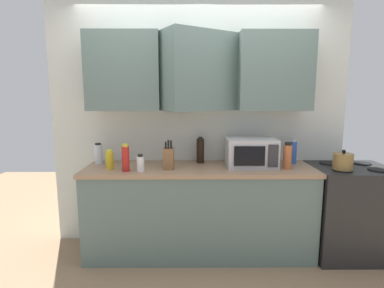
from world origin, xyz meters
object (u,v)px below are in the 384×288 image
object	(u,v)px
kettle	(343,161)
knife_block	(169,158)
bottle_yellow_mustard	(110,160)
bottle_blue_cleaner	(293,152)
bottle_clear_tall	(99,154)
bottle_white_jar	(140,163)
microwave	(251,152)
bottle_soy_dark	(200,150)
bottle_red_sauce	(126,158)
stove_range	(349,210)
bottle_spice_jar	(288,156)

from	to	relation	value
kettle	knife_block	size ratio (longest dim) A/B	0.67
kettle	bottle_yellow_mustard	world-z (taller)	kettle
knife_block	bottle_blue_cleaner	size ratio (longest dim) A/B	1.12
bottle_clear_tall	bottle_white_jar	bearing A→B (deg)	-33.33
microwave	bottle_blue_cleaner	size ratio (longest dim) A/B	1.92
kettle	bottle_soy_dark	bearing A→B (deg)	165.34
bottle_yellow_mustard	bottle_white_jar	distance (m)	0.33
knife_block	bottle_red_sauce	size ratio (longest dim) A/B	1.09
stove_range	bottle_clear_tall	world-z (taller)	bottle_clear_tall
knife_block	bottle_spice_jar	bearing A→B (deg)	0.12
stove_range	bottle_red_sauce	world-z (taller)	bottle_red_sauce
microwave	bottle_blue_cleaner	bearing A→B (deg)	14.42
microwave	bottle_red_sauce	distance (m)	1.21
bottle_soy_dark	kettle	bearing A→B (deg)	-14.66
bottle_soy_dark	bottle_red_sauce	distance (m)	0.79
bottle_white_jar	bottle_clear_tall	size ratio (longest dim) A/B	0.74
microwave	bottle_clear_tall	size ratio (longest dim) A/B	2.24
bottle_soy_dark	bottle_white_jar	bearing A→B (deg)	-147.63
bottle_white_jar	bottle_clear_tall	distance (m)	0.58
microwave	bottle_white_jar	size ratio (longest dim) A/B	3.02
stove_range	bottle_yellow_mustard	world-z (taller)	bottle_yellow_mustard
bottle_white_jar	stove_range	bearing A→B (deg)	4.26
bottle_white_jar	bottle_spice_jar	bearing A→B (deg)	3.95
bottle_spice_jar	bottle_blue_cleaner	bearing A→B (deg)	59.36
knife_block	bottle_blue_cleaner	world-z (taller)	knife_block
bottle_red_sauce	bottle_clear_tall	bearing A→B (deg)	137.67
kettle	bottle_clear_tall	distance (m)	2.39
stove_range	bottle_spice_jar	bearing A→B (deg)	-175.09
kettle	stove_range	bearing A→B (deg)	39.47
microwave	bottle_blue_cleaner	xyz separation A→B (m)	(0.46, 0.12, -0.02)
bottle_white_jar	bottle_soy_dark	bearing A→B (deg)	32.37
bottle_soy_dark	microwave	bearing A→B (deg)	-18.62
bottle_spice_jar	bottle_clear_tall	bearing A→B (deg)	173.30
bottle_clear_tall	bottle_soy_dark	bearing A→B (deg)	2.31
kettle	bottle_soy_dark	xyz separation A→B (m)	(-1.32, 0.35, 0.04)
stove_range	bottle_blue_cleaner	size ratio (longest dim) A/B	3.64
knife_block	bottle_white_jar	size ratio (longest dim) A/B	1.77
bottle_white_jar	bottle_spice_jar	size ratio (longest dim) A/B	0.62
stove_range	kettle	world-z (taller)	kettle
stove_range	microwave	bearing A→B (deg)	177.73
bottle_blue_cleaner	bottle_spice_jar	distance (m)	0.25
knife_block	bottle_spice_jar	world-z (taller)	knife_block
stove_range	knife_block	world-z (taller)	knife_block
kettle	microwave	world-z (taller)	microwave
microwave	knife_block	distance (m)	0.81
bottle_soy_dark	stove_range	bearing A→B (deg)	-7.86
bottle_spice_jar	bottle_red_sauce	bearing A→B (deg)	-176.48
stove_range	bottle_spice_jar	distance (m)	0.88
bottle_clear_tall	bottle_soy_dark	size ratio (longest dim) A/B	0.79
stove_range	bottle_soy_dark	bearing A→B (deg)	172.14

